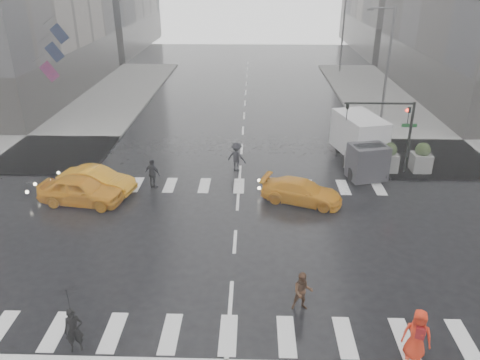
{
  "coord_description": "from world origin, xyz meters",
  "views": [
    {
      "loc": [
        0.77,
        -18.38,
        11.54
      ],
      "look_at": [
        0.18,
        2.0,
        2.21
      ],
      "focal_mm": 35.0,
      "sensor_mm": 36.0,
      "label": 1
    }
  ],
  "objects_px": {
    "traffic_signal_pole": "(394,123)",
    "pedestrian_orange": "(417,335)",
    "taxi_mid": "(97,180)",
    "box_truck": "(361,142)",
    "taxi_front": "(81,190)",
    "pedestrian_brown": "(303,292)"
  },
  "relations": [
    {
      "from": "pedestrian_orange",
      "to": "box_truck",
      "type": "relative_size",
      "value": 0.32
    },
    {
      "from": "pedestrian_brown",
      "to": "taxi_front",
      "type": "bearing_deg",
      "value": 140.59
    },
    {
      "from": "pedestrian_orange",
      "to": "box_truck",
      "type": "bearing_deg",
      "value": 104.16
    },
    {
      "from": "traffic_signal_pole",
      "to": "box_truck",
      "type": "height_order",
      "value": "traffic_signal_pole"
    },
    {
      "from": "traffic_signal_pole",
      "to": "pedestrian_brown",
      "type": "bearing_deg",
      "value": -116.84
    },
    {
      "from": "taxi_mid",
      "to": "box_truck",
      "type": "relative_size",
      "value": 0.74
    },
    {
      "from": "traffic_signal_pole",
      "to": "pedestrian_orange",
      "type": "xyz_separation_m",
      "value": [
        -2.95,
        -14.81,
        -2.3
      ]
    },
    {
      "from": "traffic_signal_pole",
      "to": "box_truck",
      "type": "relative_size",
      "value": 0.79
    },
    {
      "from": "box_truck",
      "to": "taxi_mid",
      "type": "bearing_deg",
      "value": -178.91
    },
    {
      "from": "pedestrian_brown",
      "to": "pedestrian_orange",
      "type": "xyz_separation_m",
      "value": [
        3.41,
        -2.24,
        0.14
      ]
    },
    {
      "from": "traffic_signal_pole",
      "to": "taxi_mid",
      "type": "bearing_deg",
      "value": -169.92
    },
    {
      "from": "traffic_signal_pole",
      "to": "box_truck",
      "type": "xyz_separation_m",
      "value": [
        -1.51,
        1.2,
        -1.59
      ]
    },
    {
      "from": "pedestrian_brown",
      "to": "box_truck",
      "type": "height_order",
      "value": "box_truck"
    },
    {
      "from": "taxi_front",
      "to": "box_truck",
      "type": "distance_m",
      "value": 16.78
    },
    {
      "from": "traffic_signal_pole",
      "to": "pedestrian_brown",
      "type": "relative_size",
      "value": 2.89
    },
    {
      "from": "traffic_signal_pole",
      "to": "box_truck",
      "type": "distance_m",
      "value": 2.5
    },
    {
      "from": "taxi_mid",
      "to": "box_truck",
      "type": "bearing_deg",
      "value": -61.57
    },
    {
      "from": "taxi_mid",
      "to": "box_truck",
      "type": "distance_m",
      "value": 15.98
    },
    {
      "from": "taxi_front",
      "to": "taxi_mid",
      "type": "distance_m",
      "value": 1.46
    },
    {
      "from": "taxi_front",
      "to": "taxi_mid",
      "type": "relative_size",
      "value": 1.06
    },
    {
      "from": "traffic_signal_pole",
      "to": "taxi_front",
      "type": "distance_m",
      "value": 18.02
    },
    {
      "from": "pedestrian_brown",
      "to": "taxi_mid",
      "type": "distance_m",
      "value": 14.23
    }
  ]
}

